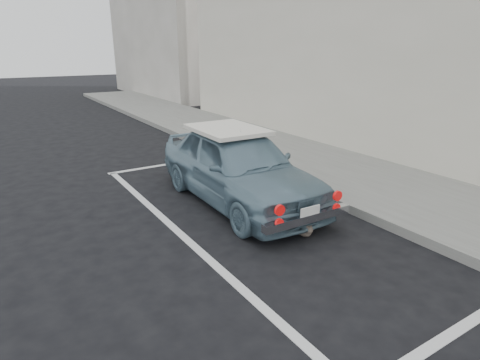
{
  "coord_description": "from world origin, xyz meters",
  "views": [
    {
      "loc": [
        -3.05,
        -2.11,
        2.65
      ],
      "look_at": [
        0.01,
        2.7,
        0.75
      ],
      "focal_mm": 30.0,
      "sensor_mm": 36.0,
      "label": 1
    }
  ],
  "objects": [
    {
      "name": "retro_coupe",
      "position": [
        0.54,
        3.6,
        0.67
      ],
      "size": [
        1.64,
        3.91,
        1.32
      ],
      "rotation": [
        0.0,
        0.0,
        -0.02
      ],
      "color": "slate",
      "rests_on": "ground"
    },
    {
      "name": "pline_rear",
      "position": [
        0.5,
        -0.5,
        0.0
      ],
      "size": [
        3.0,
        0.12,
        0.01
      ],
      "primitive_type": "cube",
      "color": "silver",
      "rests_on": "ground"
    },
    {
      "name": "shop_building",
      "position": [
        6.33,
        4.0,
        3.49
      ],
      "size": [
        3.5,
        18.0,
        7.0
      ],
      "color": "beige",
      "rests_on": "ground"
    },
    {
      "name": "sidewalk",
      "position": [
        3.2,
        2.0,
        0.07
      ],
      "size": [
        2.8,
        40.0,
        0.15
      ],
      "primitive_type": "cube",
      "color": "slate",
      "rests_on": "ground"
    },
    {
      "name": "pline_side",
      "position": [
        -0.9,
        3.0,
        0.0
      ],
      "size": [
        0.12,
        7.0,
        0.01
      ],
      "primitive_type": "cube",
      "color": "silver",
      "rests_on": "ground"
    },
    {
      "name": "building_far",
      "position": [
        6.35,
        20.0,
        4.0
      ],
      "size": [
        3.5,
        10.0,
        8.0
      ],
      "primitive_type": "cube",
      "color": "#ADA89D",
      "rests_on": "ground"
    },
    {
      "name": "cat",
      "position": [
        0.61,
        1.89,
        0.11
      ],
      "size": [
        0.24,
        0.43,
        0.23
      ],
      "rotation": [
        0.0,
        0.0,
        -0.18
      ],
      "color": "#6B5F52",
      "rests_on": "ground"
    },
    {
      "name": "pline_front",
      "position": [
        0.5,
        6.5,
        0.0
      ],
      "size": [
        3.0,
        0.12,
        0.01
      ],
      "primitive_type": "cube",
      "color": "silver",
      "rests_on": "ground"
    },
    {
      "name": "ground",
      "position": [
        0.0,
        0.0,
        0.0
      ],
      "size": [
        80.0,
        80.0,
        0.0
      ],
      "primitive_type": "plane",
      "color": "black",
      "rests_on": "ground"
    }
  ]
}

